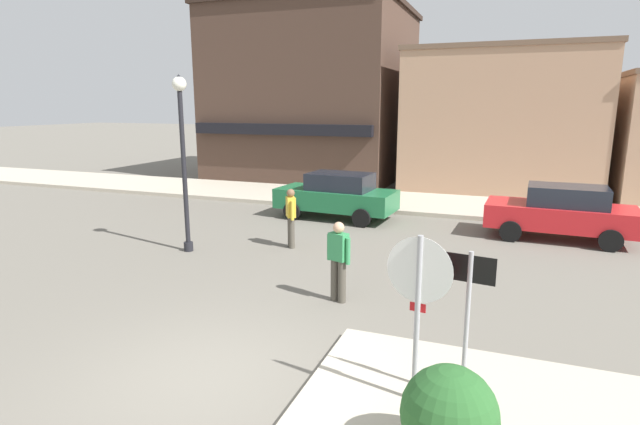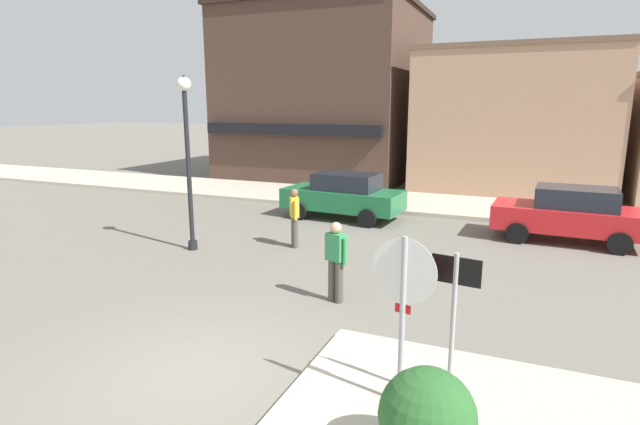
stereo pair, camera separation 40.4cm
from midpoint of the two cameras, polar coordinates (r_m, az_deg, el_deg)
ground_plane at (r=7.69m, az=-14.28°, el=-17.86°), size 160.00×160.00×0.00m
kerb_far at (r=19.75m, az=8.80°, el=1.19°), size 80.00×4.00×0.15m
stop_sign at (r=6.20m, az=9.30°, el=-9.61°), size 0.81×0.14×2.30m
one_way_sign at (r=6.40m, az=14.75°, el=-10.94°), size 0.60×0.10×2.10m
lamp_post at (r=13.29m, az=-16.31°, el=8.09°), size 0.36×0.36×4.54m
parked_car_nearest at (r=16.90m, az=1.27°, el=2.02°), size 4.11×2.09×1.56m
parked_car_second at (r=15.75m, az=25.20°, el=0.08°), size 4.08×2.03×1.56m
pedestrian_crossing_near at (r=9.73m, az=0.93°, el=-5.35°), size 0.55×0.33×1.61m
pedestrian_crossing_far at (r=13.45m, az=-4.20°, el=-0.42°), size 0.38×0.51×1.61m
building_corner_shop at (r=27.30m, az=-0.97°, el=13.35°), size 9.52×9.26×8.67m
building_storefront_left_near at (r=23.98m, az=19.48°, el=9.85°), size 8.17×6.13×6.18m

